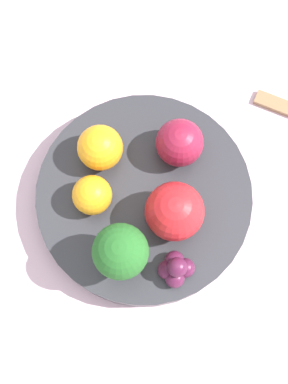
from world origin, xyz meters
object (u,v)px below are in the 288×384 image
object	(u,v)px
broccoli	(121,252)
grape_cluster	(176,269)
apple_green	(180,143)
orange_front	(100,148)
apple_red	(175,211)
orange_back	(92,194)
bowl	(144,198)

from	to	relation	value
broccoli	grape_cluster	distance (m)	0.06
apple_green	orange_front	distance (m)	0.08
apple_red	apple_green	bearing A→B (deg)	-11.41
broccoli	orange_back	size ratio (longest dim) A/B	1.81
apple_red	grape_cluster	bearing A→B (deg)	174.98
broccoli	apple_red	size ratio (longest dim) A/B	1.24
apple_red	apple_green	size ratio (longest dim) A/B	1.19
broccoli	apple_green	distance (m)	0.13
apple_green	apple_red	bearing A→B (deg)	168.59
orange_front	orange_back	distance (m)	0.05
bowl	orange_front	bearing A→B (deg)	39.64
broccoli	orange_front	world-z (taller)	broccoli
apple_red	orange_back	size ratio (longest dim) A/B	1.46
orange_front	broccoli	bearing A→B (deg)	-174.57
bowl	apple_red	world-z (taller)	apple_red
broccoli	orange_back	world-z (taller)	broccoli
bowl	apple_green	distance (m)	0.07
apple_red	apple_green	world-z (taller)	apple_red
orange_back	grape_cluster	size ratio (longest dim) A/B	1.08
orange_front	grape_cluster	world-z (taller)	orange_front
grape_cluster	orange_back	bearing A→B (deg)	42.14
bowl	apple_green	bearing A→B (deg)	-43.37
broccoli	grape_cluster	size ratio (longest dim) A/B	1.96
orange_back	orange_front	bearing A→B (deg)	-15.05
bowl	orange_back	xyz separation A→B (m)	(0.00, 0.05, 0.03)
orange_back	grape_cluster	world-z (taller)	orange_back
bowl	broccoli	world-z (taller)	broccoli
apple_green	orange_front	size ratio (longest dim) A/B	1.05
broccoli	orange_front	size ratio (longest dim) A/B	1.55
orange_front	bowl	bearing A→B (deg)	-140.36
apple_red	grape_cluster	distance (m)	0.05
bowl	broccoli	size ratio (longest dim) A/B	3.10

